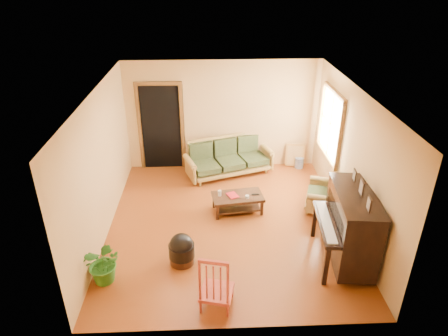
{
  "coord_description": "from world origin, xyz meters",
  "views": [
    {
      "loc": [
        -0.34,
        -6.37,
        4.49
      ],
      "look_at": [
        -0.06,
        0.2,
        1.1
      ],
      "focal_mm": 32.0,
      "sensor_mm": 36.0,
      "label": 1
    }
  ],
  "objects_px": {
    "sofa": "(229,158)",
    "footstool": "(182,252)",
    "potted_plant": "(104,263)",
    "coffee_table": "(237,203)",
    "red_chair": "(217,279)",
    "ceramic_crock": "(299,163)",
    "piano": "(351,228)",
    "armchair": "(323,192)"
  },
  "relations": [
    {
      "from": "coffee_table",
      "to": "red_chair",
      "type": "xyz_separation_m",
      "value": [
        -0.48,
        -2.47,
        0.31
      ]
    },
    {
      "from": "footstool",
      "to": "red_chair",
      "type": "height_order",
      "value": "red_chair"
    },
    {
      "from": "sofa",
      "to": "red_chair",
      "type": "height_order",
      "value": "red_chair"
    },
    {
      "from": "sofa",
      "to": "ceramic_crock",
      "type": "relative_size",
      "value": 7.66
    },
    {
      "from": "sofa",
      "to": "coffee_table",
      "type": "bearing_deg",
      "value": -106.35
    },
    {
      "from": "ceramic_crock",
      "to": "potted_plant",
      "type": "xyz_separation_m",
      "value": [
        -3.86,
        -3.78,
        0.22
      ]
    },
    {
      "from": "footstool",
      "to": "potted_plant",
      "type": "distance_m",
      "value": 1.24
    },
    {
      "from": "sofa",
      "to": "footstool",
      "type": "xyz_separation_m",
      "value": [
        -0.96,
        -3.11,
        -0.22
      ]
    },
    {
      "from": "footstool",
      "to": "potted_plant",
      "type": "relative_size",
      "value": 0.61
    },
    {
      "from": "coffee_table",
      "to": "ceramic_crock",
      "type": "height_order",
      "value": "coffee_table"
    },
    {
      "from": "red_chair",
      "to": "armchair",
      "type": "bearing_deg",
      "value": 61.54
    },
    {
      "from": "potted_plant",
      "to": "sofa",
      "type": "bearing_deg",
      "value": 58.69
    },
    {
      "from": "ceramic_crock",
      "to": "sofa",
      "type": "bearing_deg",
      "value": -171.09
    },
    {
      "from": "coffee_table",
      "to": "armchair",
      "type": "bearing_deg",
      "value": 0.26
    },
    {
      "from": "ceramic_crock",
      "to": "potted_plant",
      "type": "distance_m",
      "value": 5.41
    },
    {
      "from": "coffee_table",
      "to": "footstool",
      "type": "distance_m",
      "value": 1.84
    },
    {
      "from": "piano",
      "to": "footstool",
      "type": "height_order",
      "value": "piano"
    },
    {
      "from": "sofa",
      "to": "armchair",
      "type": "distance_m",
      "value": 2.41
    },
    {
      "from": "piano",
      "to": "potted_plant",
      "type": "relative_size",
      "value": 2.04
    },
    {
      "from": "ceramic_crock",
      "to": "red_chair",
      "type": "bearing_deg",
      "value": -116.22
    },
    {
      "from": "sofa",
      "to": "piano",
      "type": "xyz_separation_m",
      "value": [
        1.82,
        -3.15,
        0.21
      ]
    },
    {
      "from": "armchair",
      "to": "potted_plant",
      "type": "distance_m",
      "value": 4.38
    },
    {
      "from": "footstool",
      "to": "ceramic_crock",
      "type": "relative_size",
      "value": 1.65
    },
    {
      "from": "coffee_table",
      "to": "red_chair",
      "type": "height_order",
      "value": "red_chair"
    },
    {
      "from": "armchair",
      "to": "potted_plant",
      "type": "relative_size",
      "value": 1.12
    },
    {
      "from": "piano",
      "to": "red_chair",
      "type": "distance_m",
      "value": 2.41
    },
    {
      "from": "piano",
      "to": "footstool",
      "type": "distance_m",
      "value": 2.81
    },
    {
      "from": "footstool",
      "to": "potted_plant",
      "type": "height_order",
      "value": "potted_plant"
    },
    {
      "from": "sofa",
      "to": "potted_plant",
      "type": "distance_m",
      "value": 4.1
    },
    {
      "from": "red_chair",
      "to": "potted_plant",
      "type": "bearing_deg",
      "value": 175.05
    },
    {
      "from": "sofa",
      "to": "piano",
      "type": "relative_size",
      "value": 1.38
    },
    {
      "from": "piano",
      "to": "ceramic_crock",
      "type": "height_order",
      "value": "piano"
    },
    {
      "from": "piano",
      "to": "potted_plant",
      "type": "distance_m",
      "value": 3.97
    },
    {
      "from": "ceramic_crock",
      "to": "piano",
      "type": "bearing_deg",
      "value": -88.59
    },
    {
      "from": "footstool",
      "to": "ceramic_crock",
      "type": "height_order",
      "value": "footstool"
    },
    {
      "from": "armchair",
      "to": "red_chair",
      "type": "xyz_separation_m",
      "value": [
        -2.21,
        -2.48,
        0.09
      ]
    },
    {
      "from": "coffee_table",
      "to": "footstool",
      "type": "relative_size",
      "value": 2.32
    },
    {
      "from": "sofa",
      "to": "potted_plant",
      "type": "xyz_separation_m",
      "value": [
        -2.13,
        -3.5,
        -0.07
      ]
    },
    {
      "from": "sofa",
      "to": "armchair",
      "type": "bearing_deg",
      "value": -60.44
    },
    {
      "from": "piano",
      "to": "ceramic_crock",
      "type": "relative_size",
      "value": 5.54
    },
    {
      "from": "coffee_table",
      "to": "red_chair",
      "type": "distance_m",
      "value": 2.54
    },
    {
      "from": "sofa",
      "to": "footstool",
      "type": "height_order",
      "value": "sofa"
    }
  ]
}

